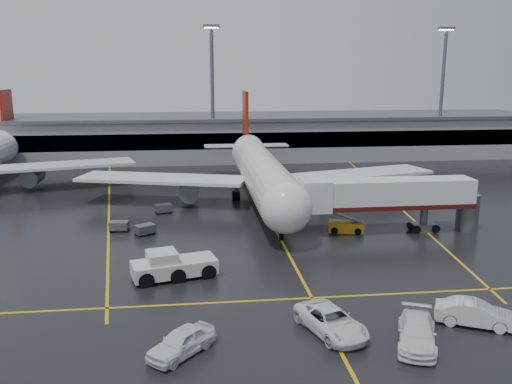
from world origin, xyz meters
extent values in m
plane|color=black|center=(0.00, 0.00, 0.00)|extent=(220.00, 220.00, 0.00)
cube|color=gold|center=(0.00, 0.00, 0.01)|extent=(0.25, 90.00, 0.02)
cube|color=gold|center=(0.00, -22.00, 0.01)|extent=(60.00, 0.25, 0.02)
cube|color=gold|center=(-20.00, 10.00, 0.01)|extent=(9.99, 69.35, 0.02)
cube|color=gold|center=(18.00, 10.00, 0.01)|extent=(7.57, 69.64, 0.02)
cube|color=gray|center=(0.00, 48.00, 4.00)|extent=(120.00, 18.00, 8.00)
cube|color=black|center=(0.00, 39.20, 4.50)|extent=(120.00, 0.40, 3.00)
cube|color=#595B60|center=(0.00, 48.00, 8.30)|extent=(122.00, 19.00, 0.60)
cylinder|color=#595B60|center=(-5.00, 42.00, 12.50)|extent=(0.70, 0.70, 25.00)
cube|color=#595B60|center=(-5.00, 42.00, 25.20)|extent=(3.00, 1.20, 0.50)
cube|color=#FFE5B2|center=(-5.00, 42.00, 24.90)|extent=(2.60, 0.90, 0.20)
cylinder|color=#595B60|center=(40.00, 42.00, 12.50)|extent=(0.70, 0.70, 25.00)
cube|color=#595B60|center=(40.00, 42.00, 25.20)|extent=(3.00, 1.20, 0.50)
cube|color=#FFE5B2|center=(40.00, 42.00, 24.90)|extent=(2.60, 0.90, 0.20)
cylinder|color=silver|center=(0.00, 8.00, 4.20)|extent=(5.20, 36.00, 5.20)
sphere|color=silver|center=(0.00, -10.00, 4.20)|extent=(5.20, 5.20, 5.20)
cone|color=silver|center=(0.00, 29.00, 4.80)|extent=(4.94, 8.00, 4.94)
cube|color=maroon|center=(0.00, 30.00, 9.70)|extent=(0.50, 5.50, 8.50)
cube|color=silver|center=(0.00, 29.00, 5.00)|extent=(14.00, 3.00, 0.25)
cube|color=silver|center=(-13.00, 10.00, 3.40)|extent=(22.80, 11.83, 0.40)
cube|color=silver|center=(13.00, 10.00, 3.40)|extent=(22.80, 11.83, 0.40)
cylinder|color=#595B60|center=(-9.50, 9.00, 2.00)|extent=(2.60, 4.50, 2.60)
cylinder|color=#595B60|center=(9.50, 9.00, 2.00)|extent=(2.60, 4.50, 2.60)
cylinder|color=#595B60|center=(0.00, -7.00, 1.00)|extent=(0.56, 0.56, 2.00)
cylinder|color=#595B60|center=(-3.20, 11.00, 1.00)|extent=(0.56, 0.56, 2.00)
cylinder|color=#595B60|center=(3.20, 11.00, 1.00)|extent=(0.56, 0.56, 2.00)
cylinder|color=black|center=(0.00, -7.00, 0.45)|extent=(0.40, 1.10, 1.10)
cylinder|color=black|center=(-3.20, 11.00, 0.55)|extent=(1.00, 1.40, 1.40)
cylinder|color=black|center=(3.20, 11.00, 0.55)|extent=(1.00, 1.40, 1.40)
cone|color=silver|center=(-42.00, 41.00, 4.80)|extent=(4.94, 8.00, 4.94)
cube|color=maroon|center=(-42.00, 42.00, 9.70)|extent=(0.50, 5.50, 8.50)
cube|color=silver|center=(-42.00, 41.00, 5.00)|extent=(14.00, 3.00, 0.25)
cube|color=silver|center=(-29.00, 22.00, 3.40)|extent=(22.80, 11.83, 0.40)
cylinder|color=#595B60|center=(-32.50, 21.00, 2.00)|extent=(2.60, 4.50, 2.60)
cube|color=silver|center=(12.00, -6.00, 4.40)|extent=(18.00, 3.20, 3.00)
cube|color=#450E0E|center=(12.00, -6.00, 3.10)|extent=(18.00, 3.30, 0.50)
cube|color=silver|center=(3.80, -6.00, 4.40)|extent=(3.00, 3.40, 3.30)
cylinder|color=#595B60|center=(16.00, -6.00, 1.50)|extent=(0.80, 0.80, 3.00)
cube|color=#595B60|center=(16.00, -6.00, 0.45)|extent=(2.60, 1.60, 0.90)
cylinder|color=#595B60|center=(21.00, -6.00, 2.00)|extent=(2.40, 2.40, 4.00)
cylinder|color=black|center=(14.90, -6.00, 0.45)|extent=(0.90, 1.80, 0.90)
cylinder|color=black|center=(17.10, -6.00, 0.45)|extent=(0.90, 1.80, 0.90)
cube|color=silver|center=(-10.69, -16.39, 0.91)|extent=(7.54, 4.52, 1.21)
cube|color=silver|center=(-11.67, -16.65, 1.92)|extent=(2.95, 2.95, 1.01)
cube|color=black|center=(-11.67, -16.65, 1.92)|extent=(2.66, 2.66, 0.91)
cylinder|color=black|center=(-13.23, -17.05, 0.55)|extent=(2.03, 3.26, 1.31)
cylinder|color=black|center=(-10.69, -16.39, 0.55)|extent=(2.03, 3.26, 1.31)
cylinder|color=black|center=(-8.16, -15.73, 0.55)|extent=(2.03, 3.26, 1.31)
cube|color=orange|center=(7.54, -5.23, 0.58)|extent=(4.06, 2.50, 1.15)
cube|color=#595B60|center=(7.54, -5.23, 1.68)|extent=(3.76, 1.86, 1.32)
cylinder|color=black|center=(6.33, -4.90, 0.31)|extent=(1.17, 1.91, 0.73)
cylinder|color=black|center=(8.76, -5.56, 0.31)|extent=(1.17, 1.91, 0.73)
imported|color=white|center=(0.03, -27.66, 0.84)|extent=(4.62, 6.64, 1.69)
imported|color=white|center=(5.08, -29.85, 0.83)|extent=(4.32, 6.20, 1.67)
imported|color=silver|center=(10.17, -27.78, 0.88)|extent=(5.59, 3.98, 1.75)
imported|color=white|center=(-9.88, -29.31, 0.83)|extent=(4.75, 4.87, 1.65)
cube|color=#595B60|center=(-14.21, -3.73, 0.65)|extent=(2.39, 2.18, 0.90)
cylinder|color=black|center=(-14.61, -4.59, 0.18)|extent=(0.40, 0.20, 0.40)
cylinder|color=black|center=(-13.27, -3.72, 0.18)|extent=(0.40, 0.20, 0.40)
cylinder|color=black|center=(-15.16, -3.75, 0.18)|extent=(0.40, 0.20, 0.40)
cylinder|color=black|center=(-13.81, -2.88, 0.18)|extent=(0.40, 0.20, 0.40)
cube|color=#595B60|center=(-17.13, -2.05, 0.65)|extent=(2.12, 1.49, 0.90)
cylinder|color=black|center=(-17.98, -2.47, 0.18)|extent=(0.40, 0.20, 0.40)
cylinder|color=black|center=(-16.39, -2.62, 0.18)|extent=(0.40, 0.20, 0.40)
cylinder|color=black|center=(-17.88, -1.47, 0.18)|extent=(0.40, 0.20, 0.40)
cylinder|color=black|center=(-16.29, -1.63, 0.18)|extent=(0.40, 0.20, 0.40)
cube|color=#595B60|center=(-12.68, 5.22, 0.65)|extent=(2.28, 1.81, 0.90)
cylinder|color=black|center=(-13.31, 4.51, 0.18)|extent=(0.40, 0.20, 0.40)
cylinder|color=black|center=(-11.77, 4.96, 0.18)|extent=(0.40, 0.20, 0.40)
cylinder|color=black|center=(-13.59, 5.47, 0.18)|extent=(0.40, 0.20, 0.40)
cylinder|color=black|center=(-12.05, 5.92, 0.18)|extent=(0.40, 0.20, 0.40)
camera|label=1|loc=(-8.85, -59.86, 17.16)|focal=37.60mm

